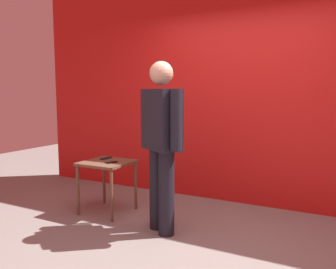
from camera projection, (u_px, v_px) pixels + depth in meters
ground_plane at (184, 251)px, 3.20m from camera, size 12.00×12.00×0.00m
back_wall_red at (240, 81)px, 4.48m from camera, size 6.33×0.12×3.18m
standing_person at (162, 138)px, 3.54m from camera, size 0.64×0.47×1.75m
side_table at (107, 169)px, 4.19m from camera, size 0.55×0.55×0.62m
cell_phone at (112, 162)px, 4.09m from camera, size 0.12×0.16×0.01m
tv_remote at (106, 158)px, 4.33m from camera, size 0.06×0.17×0.02m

